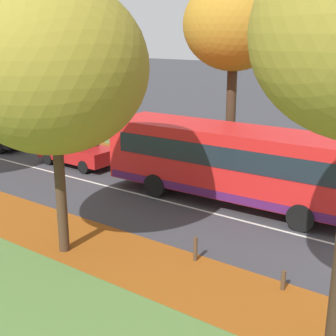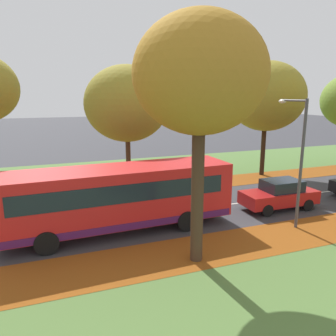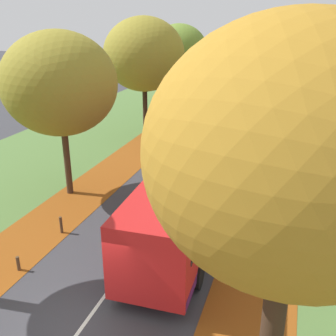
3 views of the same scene
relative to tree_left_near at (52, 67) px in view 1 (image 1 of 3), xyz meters
name	(u,v)px [view 1 (image 1 of 3)]	position (x,y,z in m)	size (l,w,h in m)	color
grass_verge_right	(107,129)	(14.57, 11.90, -5.58)	(12.00, 90.00, 0.01)	#517538
leaf_litter_right	(129,155)	(9.97, 5.90, -5.57)	(2.80, 60.00, 0.00)	#8C4714
tree_left_near	(52,67)	(0.00, 0.00, 0.00)	(5.41, 5.41, 8.03)	#422D1E
tree_right_near	(234,25)	(10.55, 0.05, 1.21)	(4.59, 4.59, 8.91)	#422D1E
tree_right_mid	(63,38)	(10.63, 11.38, 0.59)	(6.40, 6.40, 9.06)	#422D1E
bollard_third	(283,280)	(1.80, -6.40, -5.30)	(0.12, 0.12, 0.55)	#4C3823
bollard_fourth	(195,249)	(1.82, -3.65, -5.21)	(0.12, 0.12, 0.75)	#4C3823
streetlamp_right	(117,89)	(9.04, 5.82, -1.84)	(1.89, 0.28, 6.00)	#47474C
bus	(233,161)	(6.84, -2.12, -3.88)	(2.90, 10.47, 2.98)	red
car_red_lead	(76,150)	(6.93, 6.78, -4.77)	(1.82, 4.22, 1.62)	#B21919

